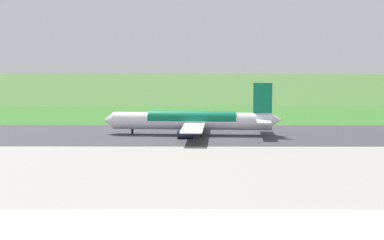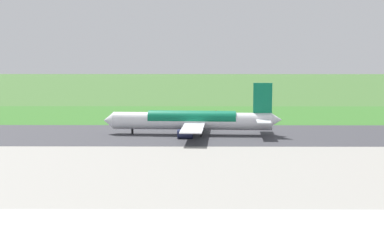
{
  "view_description": "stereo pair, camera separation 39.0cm",
  "coord_description": "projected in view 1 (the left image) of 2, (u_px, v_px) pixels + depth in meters",
  "views": [
    {
      "loc": [
        -6.24,
        168.22,
        26.07
      ],
      "look_at": [
        -5.49,
        0.0,
        4.5
      ],
      "focal_mm": 52.61,
      "sensor_mm": 36.0,
      "label": 1
    },
    {
      "loc": [
        -6.63,
        168.22,
        26.07
      ],
      "look_at": [
        -5.49,
        0.0,
        4.5
      ],
      "focal_mm": 52.61,
      "sensor_mm": 36.0,
      "label": 2
    }
  ],
  "objects": [
    {
      "name": "no_stopping_sign",
      "position": [
        216.0,
        113.0,
        215.25
      ],
      "size": [
        0.6,
        0.1,
        2.33
      ],
      "color": "slate",
      "rests_on": "ground"
    },
    {
      "name": "traffic_cone_orange",
      "position": [
        208.0,
        116.0,
        215.16
      ],
      "size": [
        0.4,
        0.4,
        0.55
      ],
      "primitive_type": "cone",
      "color": "orange",
      "rests_on": "ground"
    },
    {
      "name": "apron_concrete",
      "position": [
        163.0,
        179.0,
        112.34
      ],
      "size": [
        440.0,
        110.0,
        0.05
      ],
      "primitive_type": "cube",
      "color": "gray",
      "rests_on": "ground"
    },
    {
      "name": "airliner_main",
      "position": [
        193.0,
        120.0,
        169.59
      ],
      "size": [
        54.13,
        44.27,
        15.88
      ],
      "color": "white",
      "rests_on": "ground"
    },
    {
      "name": "runway_asphalt",
      "position": [
        174.0,
        135.0,
        170.19
      ],
      "size": [
        600.0,
        41.86,
        0.06
      ],
      "primitive_type": "cube",
      "color": "#38383D",
      "rests_on": "ground"
    },
    {
      "name": "grass_verge_foreground",
      "position": [
        178.0,
        117.0,
        213.06
      ],
      "size": [
        600.0,
        80.0,
        0.04
      ],
      "primitive_type": "cube",
      "color": "#346B27",
      "rests_on": "ground"
    },
    {
      "name": "ground_plane",
      "position": [
        174.0,
        135.0,
        170.2
      ],
      "size": [
        800.0,
        800.0,
        0.0
      ],
      "primitive_type": "plane",
      "color": "#3D662D"
    }
  ]
}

